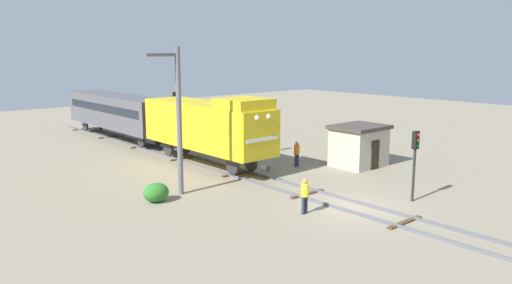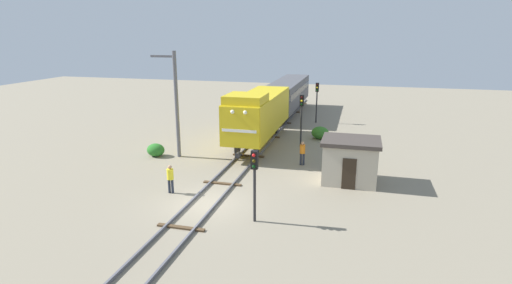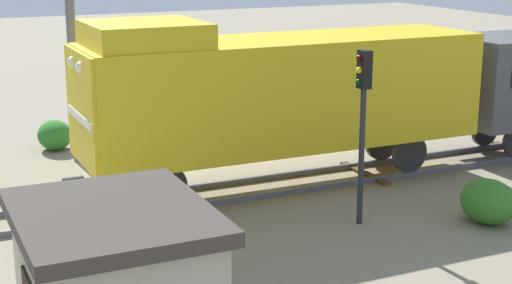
{
  "view_description": "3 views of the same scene",
  "coord_description": "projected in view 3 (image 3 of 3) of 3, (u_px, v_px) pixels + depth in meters",
  "views": [
    {
      "loc": [
        -18.87,
        -14.6,
        7.59
      ],
      "look_at": [
        -0.14,
        6.98,
        2.32
      ],
      "focal_mm": 35.0,
      "sensor_mm": 36.0,
      "label": 1
    },
    {
      "loc": [
        7.81,
        -18.68,
        8.99
      ],
      "look_at": [
        0.69,
        8.51,
        1.25
      ],
      "focal_mm": 28.0,
      "sensor_mm": 36.0,
      "label": 2
    },
    {
      "loc": [
        18.67,
        2.64,
        6.73
      ],
      "look_at": [
        -0.07,
        11.33,
        1.36
      ],
      "focal_mm": 55.0,
      "sensor_mm": 36.0,
      "label": 3
    }
  ],
  "objects": [
    {
      "name": "locomotive",
      "position": [
        277.0,
        90.0,
        21.17
      ],
      "size": [
        2.9,
        11.6,
        4.6
      ],
      "color": "gold",
      "rests_on": "railway_track"
    },
    {
      "name": "traffic_signal_mid",
      "position": [
        363.0,
        105.0,
        18.37
      ],
      "size": [
        0.32,
        0.34,
        4.24
      ],
      "color": "#262628",
      "rests_on": "ground"
    },
    {
      "name": "worker_by_signal",
      "position": [
        192.0,
        223.0,
        16.28
      ],
      "size": [
        0.38,
        0.38,
        1.7
      ],
      "rotation": [
        0.0,
        0.0,
        4.59
      ],
      "color": "#262B38",
      "rests_on": "ground"
    },
    {
      "name": "catenary_mast",
      "position": [
        71.0,
        28.0,
        23.48
      ],
      "size": [
        1.94,
        0.28,
        7.76
      ],
      "color": "#595960",
      "rests_on": "ground"
    },
    {
      "name": "bush_near",
      "position": [
        488.0,
        201.0,
        19.02
      ],
      "size": [
        1.51,
        1.23,
        1.09
      ],
      "primitive_type": "ellipsoid",
      "color": "#357326",
      "rests_on": "ground"
    },
    {
      "name": "bush_mid",
      "position": [
        55.0,
        135.0,
        25.69
      ],
      "size": [
        1.34,
        1.1,
        0.98
      ],
      "primitive_type": "ellipsoid",
      "color": "#2A7126",
      "rests_on": "ground"
    }
  ]
}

